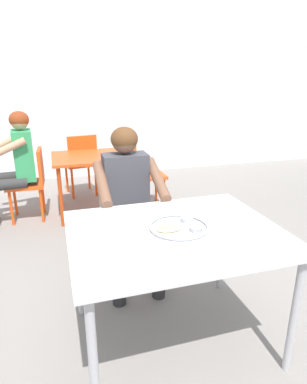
{
  "coord_description": "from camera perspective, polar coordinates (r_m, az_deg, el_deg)",
  "views": [
    {
      "loc": [
        -0.7,
        -1.59,
        1.55
      ],
      "look_at": [
        -0.14,
        0.22,
        0.9
      ],
      "focal_mm": 30.66,
      "sensor_mm": 36.0,
      "label": 1
    }
  ],
  "objects": [
    {
      "name": "back_wall",
      "position": [
        5.61,
        -10.42,
        20.11
      ],
      "size": [
        12.0,
        0.12,
        3.4
      ],
      "primitive_type": "cube",
      "color": "white",
      "rests_on": "ground"
    },
    {
      "name": "chair_foreground",
      "position": [
        2.79,
        -5.24,
        -3.81
      ],
      "size": [
        0.39,
        0.42,
        0.83
      ],
      "color": "silver",
      "rests_on": "ground"
    },
    {
      "name": "drinking_cup",
      "position": [
        1.77,
        -10.33,
        -6.66
      ],
      "size": [
        0.07,
        0.07,
        0.09
      ],
      "color": "white",
      "rests_on": "table_foreground"
    },
    {
      "name": "table_foreground",
      "position": [
        1.89,
        3.78,
        -8.53
      ],
      "size": [
        1.18,
        0.94,
        0.75
      ],
      "color": "silver",
      "rests_on": "ground"
    },
    {
      "name": "table_background_red",
      "position": [
        3.96,
        -11.29,
        4.89
      ],
      "size": [
        0.82,
        0.77,
        0.71
      ],
      "color": "#E04C19",
      "rests_on": "ground"
    },
    {
      "name": "patron_background",
      "position": [
        3.94,
        -22.91,
        5.45
      ],
      "size": [
        0.58,
        0.52,
        1.24
      ],
      "color": "#313131",
      "rests_on": "ground"
    },
    {
      "name": "ground_plane",
      "position": [
        2.35,
        5.41,
        -23.48
      ],
      "size": [
        12.0,
        12.0,
        0.05
      ],
      "primitive_type": "cube",
      "color": "gray"
    },
    {
      "name": "chair_red_left",
      "position": [
        4.0,
        -20.37,
        2.12
      ],
      "size": [
        0.42,
        0.4,
        0.82
      ],
      "color": "#E84E17",
      "rests_on": "ground"
    },
    {
      "name": "chair_red_far",
      "position": [
        4.62,
        -12.47,
        5.38
      ],
      "size": [
        0.48,
        0.48,
        0.86
      ],
      "color": "#F05217",
      "rests_on": "ground"
    },
    {
      "name": "diner_foreground",
      "position": [
        2.5,
        -4.42,
        -0.41
      ],
      "size": [
        0.49,
        0.55,
        1.23
      ],
      "color": "#2B2B2B",
      "rests_on": "ground"
    },
    {
      "name": "thali_tray",
      "position": [
        1.87,
        4.51,
        -6.05
      ],
      "size": [
        0.34,
        0.34,
        0.03
      ],
      "color": "#B7BABF",
      "rests_on": "table_foreground"
    },
    {
      "name": "chair_red_right",
      "position": [
        4.05,
        -2.25,
        3.69
      ],
      "size": [
        0.43,
        0.4,
        0.85
      ],
      "color": "#D74D17",
      "rests_on": "ground"
    }
  ]
}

